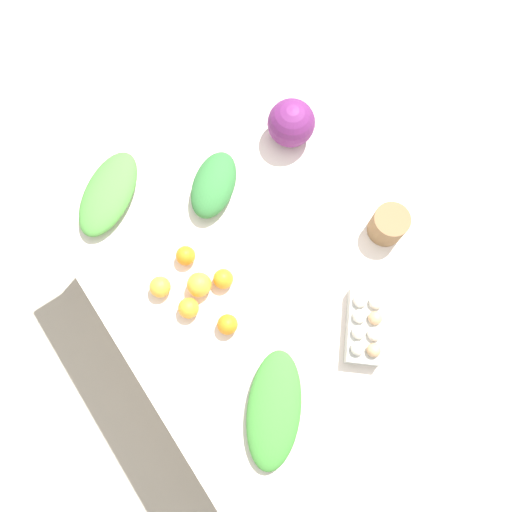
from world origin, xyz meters
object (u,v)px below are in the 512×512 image
(greens_bunch_beet_tops, at_px, (108,194))
(orange_5, at_px, (189,308))
(cabbage_purple, at_px, (291,123))
(paper_bag, at_px, (388,225))
(orange_1, at_px, (223,279))
(orange_4, at_px, (160,287))
(orange_0, at_px, (186,256))
(greens_bunch_kale, at_px, (214,185))
(egg_carton, at_px, (365,326))
(greens_bunch_dandelion, at_px, (274,409))
(orange_2, at_px, (227,325))
(orange_3, at_px, (199,285))

(greens_bunch_beet_tops, height_order, orange_5, greens_bunch_beet_tops)
(cabbage_purple, bearing_deg, paper_bag, -173.41)
(orange_1, relative_size, orange_4, 0.95)
(orange_0, bearing_deg, greens_bunch_kale, -54.16)
(orange_0, distance_m, orange_5, 0.18)
(egg_carton, xyz_separation_m, greens_bunch_beet_tops, (0.86, 0.44, -0.01))
(egg_carton, relative_size, greens_bunch_beet_tops, 0.76)
(egg_carton, xyz_separation_m, orange_5, (0.37, 0.43, -0.01))
(greens_bunch_dandelion, distance_m, orange_4, 0.53)
(orange_0, bearing_deg, cabbage_purple, -72.05)
(paper_bag, xyz_separation_m, orange_4, (0.26, 0.74, -0.02))
(paper_bag, relative_size, greens_bunch_kale, 0.48)
(egg_carton, bearing_deg, greens_bunch_kale, -128.32)
(orange_1, bearing_deg, greens_bunch_beet_tops, 18.55)
(orange_0, height_order, orange_2, orange_2)
(greens_bunch_dandelion, bearing_deg, orange_3, -2.89)
(cabbage_purple, relative_size, orange_3, 2.07)
(orange_1, xyz_separation_m, orange_3, (0.03, 0.08, 0.01))
(paper_bag, distance_m, orange_3, 0.66)
(greens_bunch_kale, height_order, greens_bunch_dandelion, greens_bunch_kale)
(orange_0, bearing_deg, orange_4, 108.93)
(greens_bunch_dandelion, relative_size, orange_3, 4.44)
(paper_bag, distance_m, greens_bunch_dandelion, 0.70)
(cabbage_purple, xyz_separation_m, orange_2, (-0.45, 0.57, -0.05))
(egg_carton, bearing_deg, orange_1, -102.72)
(orange_1, height_order, orange_4, orange_4)
(greens_bunch_kale, bearing_deg, orange_1, 151.92)
(cabbage_purple, height_order, orange_2, cabbage_purple)
(egg_carton, distance_m, greens_bunch_dandelion, 0.38)
(greens_bunch_kale, bearing_deg, paper_bag, -138.85)
(greens_bunch_kale, distance_m, orange_4, 0.39)
(greens_bunch_kale, bearing_deg, orange_3, 138.97)
(greens_bunch_beet_tops, distance_m, orange_3, 0.45)
(orange_4, bearing_deg, orange_1, -117.01)
(greens_bunch_beet_tops, height_order, orange_0, greens_bunch_beet_tops)
(greens_bunch_beet_tops, relative_size, orange_0, 4.98)
(paper_bag, bearing_deg, orange_1, 73.55)
(egg_carton, relative_size, orange_0, 3.79)
(greens_bunch_beet_tops, bearing_deg, greens_bunch_kale, -120.03)
(orange_1, bearing_deg, egg_carton, -143.70)
(greens_bunch_kale, height_order, orange_0, greens_bunch_kale)
(egg_carton, distance_m, orange_3, 0.55)
(greens_bunch_kale, xyz_separation_m, orange_1, (-0.29, 0.16, -0.01))
(greens_bunch_kale, relative_size, orange_0, 3.85)
(orange_1, bearing_deg, orange_5, 96.72)
(cabbage_purple, bearing_deg, greens_bunch_beet_tops, 76.61)
(orange_4, bearing_deg, orange_3, -121.75)
(orange_4, height_order, orange_5, orange_4)
(orange_2, bearing_deg, paper_bag, -92.84)
(orange_3, relative_size, orange_4, 1.16)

